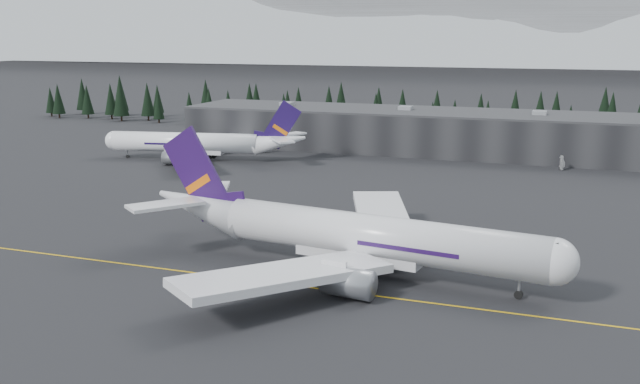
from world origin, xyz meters
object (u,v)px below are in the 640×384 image
(gse_vehicle_b, at_px, (562,168))
(gse_vehicle_a, at_px, (262,151))
(jet_main, at_px, (342,233))
(jet_parked, at_px, (202,143))
(terminal, at_px, (437,131))

(gse_vehicle_b, bearing_deg, gse_vehicle_a, -102.60)
(jet_main, bearing_deg, gse_vehicle_a, 128.37)
(jet_main, relative_size, jet_parked, 1.18)
(jet_main, xyz_separation_m, jet_parked, (-68.49, 79.00, -0.86))
(terminal, relative_size, gse_vehicle_a, 32.41)
(gse_vehicle_a, height_order, gse_vehicle_b, gse_vehicle_a)
(terminal, relative_size, jet_parked, 2.69)
(terminal, distance_m, jet_main, 118.05)
(terminal, distance_m, gse_vehicle_a, 54.06)
(jet_main, relative_size, gse_vehicle_b, 17.52)
(gse_vehicle_a, bearing_deg, jet_parked, -146.33)
(terminal, bearing_deg, jet_main, -85.96)
(jet_parked, distance_m, gse_vehicle_a, 21.10)
(jet_main, relative_size, gse_vehicle_a, 14.23)
(jet_main, xyz_separation_m, gse_vehicle_b, (29.42, 98.60, -5.16))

